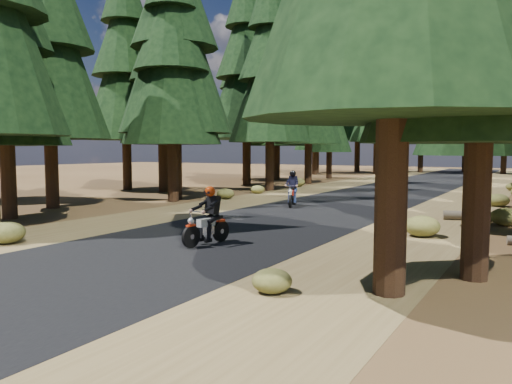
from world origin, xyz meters
TOP-DOWN VIEW (x-y plane):
  - ground at (0.00, 0.00)m, footprint 120.00×120.00m
  - road at (0.00, 5.00)m, footprint 6.00×100.00m
  - shoulder_l at (-4.60, 5.00)m, footprint 3.20×100.00m
  - shoulder_r at (4.60, 5.00)m, footprint 3.20×100.00m
  - pine_forest at (-0.02, 21.05)m, footprint 34.59×55.08m
  - understory_shrubs at (1.75, 7.58)m, footprint 14.01×30.30m
  - rider_lead at (0.44, -1.74)m, footprint 0.73×1.72m
  - rider_follow at (-1.48, 7.04)m, footprint 1.04×1.79m

SIDE VIEW (x-z plane):
  - ground at x=0.00m, z-range 0.00..0.00m
  - shoulder_l at x=-4.60m, z-range 0.00..0.01m
  - shoulder_r at x=4.60m, z-range 0.00..0.01m
  - road at x=0.00m, z-range 0.00..0.01m
  - understory_shrubs at x=1.75m, z-range -0.03..0.59m
  - rider_lead at x=0.44m, z-range -0.24..1.24m
  - rider_follow at x=-1.48m, z-range -0.25..1.28m
  - pine_forest at x=-0.02m, z-range -0.27..16.05m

